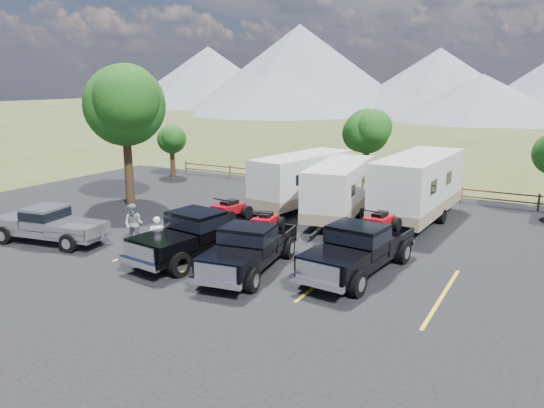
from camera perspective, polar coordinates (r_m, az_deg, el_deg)
The scene contains 17 objects.
ground at distance 17.19m, azimuth -5.50°, elevation -10.74°, with size 320.00×320.00×0.00m, color #434B1F.
asphalt_lot at distance 19.52m, azimuth -0.44°, elevation -7.61°, with size 44.00×34.00×0.04m, color black.
stall_lines at distance 20.34m, azimuth 0.97°, elevation -6.68°, with size 12.12×5.50×0.01m.
tree_big_nw at distance 30.78m, azimuth -15.59°, elevation 10.18°, with size 5.54×5.18×7.84m.
tree_north at distance 33.88m, azimuth 10.16°, elevation 7.70°, with size 3.46×3.24×5.25m.
tree_nw_small at distance 39.22m, azimuth -10.75°, elevation 6.85°, with size 2.59×2.43×3.85m.
rail_fence at distance 32.75m, azimuth 16.29°, elevation 1.47°, with size 36.12×0.12×1.00m.
mountain_range at distance 119.99m, azimuth 21.87°, elevation 12.70°, with size 209.00×71.00×20.00m.
rig_left at distance 21.35m, azimuth -7.59°, elevation -2.95°, with size 2.86×6.56×2.12m.
rig_center at distance 19.69m, azimuth -2.31°, elevation -4.49°, with size 2.71×6.03×1.94m.
rig_right at distance 19.66m, azimuth 9.46°, elevation -4.51°, with size 2.67×6.37×2.07m.
trailer_left at distance 29.05m, azimuth 3.27°, elevation 2.54°, with size 3.28×8.61×2.98m.
trailer_center at distance 26.84m, azimuth 7.24°, elevation 1.46°, with size 3.11×8.34×2.88m.
trailer_right at distance 27.11m, azimuth 15.49°, elevation 1.73°, with size 2.85×9.65×3.35m.
pickup_silver at distance 24.89m, azimuth -22.90°, elevation -2.02°, with size 5.55×2.57×1.60m.
person_a at distance 21.31m, azimuth -12.23°, elevation -3.59°, with size 0.64×0.42×1.74m, color silver.
person_b at distance 23.51m, azimuth -14.65°, elevation -2.11°, with size 0.86×0.67×1.77m, color gray.
Camera 1 is at (9.06, -12.84, 6.95)m, focal length 35.00 mm.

